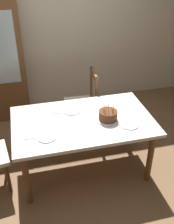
# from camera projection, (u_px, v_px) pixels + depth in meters

# --- Properties ---
(ground) EXTENTS (6.40, 6.40, 0.00)m
(ground) POSITION_uv_depth(u_px,v_px,m) (83.00, 167.00, 3.55)
(ground) COLOR brown
(back_wall) EXTENTS (6.40, 0.10, 2.60)m
(back_wall) POSITION_uv_depth(u_px,v_px,m) (56.00, 28.00, 4.38)
(back_wall) COLOR beige
(back_wall) RESTS_ON ground
(dining_table) EXTENTS (1.62, 0.99, 0.74)m
(dining_table) POSITION_uv_depth(u_px,v_px,m) (83.00, 126.00, 3.21)
(dining_table) COLOR white
(dining_table) RESTS_ON ground
(birthday_cake) EXTENTS (0.28, 0.28, 0.18)m
(birthday_cake) POSITION_uv_depth(u_px,v_px,m) (108.00, 116.00, 3.13)
(birthday_cake) COLOR silver
(birthday_cake) RESTS_ON dining_table
(plate_near_celebrant) EXTENTS (0.22, 0.22, 0.01)m
(plate_near_celebrant) POSITION_uv_depth(u_px,v_px,m) (47.00, 137.00, 2.88)
(plate_near_celebrant) COLOR white
(plate_near_celebrant) RESTS_ON dining_table
(plate_far_side) EXTENTS (0.22, 0.22, 0.01)m
(plate_far_side) POSITION_uv_depth(u_px,v_px,m) (72.00, 110.00, 3.33)
(plate_far_side) COLOR white
(plate_far_side) RESTS_ON dining_table
(plate_near_guest) EXTENTS (0.22, 0.22, 0.01)m
(plate_near_guest) POSITION_uv_depth(u_px,v_px,m) (129.00, 124.00, 3.08)
(plate_near_guest) COLOR white
(plate_near_guest) RESTS_ON dining_table
(fork_near_celebrant) EXTENTS (0.18, 0.02, 0.01)m
(fork_near_celebrant) POSITION_uv_depth(u_px,v_px,m) (31.00, 138.00, 2.86)
(fork_near_celebrant) COLOR silver
(fork_near_celebrant) RESTS_ON dining_table
(fork_far_side) EXTENTS (0.18, 0.05, 0.01)m
(fork_far_side) POSITION_uv_depth(u_px,v_px,m) (59.00, 113.00, 3.28)
(fork_far_side) COLOR silver
(fork_far_side) RESTS_ON dining_table
(fork_near_guest) EXTENTS (0.18, 0.03, 0.01)m
(fork_near_guest) POSITION_uv_depth(u_px,v_px,m) (115.00, 126.00, 3.06)
(fork_near_guest) COLOR silver
(fork_near_guest) RESTS_ON dining_table
(chair_spindle_back) EXTENTS (0.46, 0.46, 0.95)m
(chair_spindle_back) POSITION_uv_depth(u_px,v_px,m) (82.00, 104.00, 4.02)
(chair_spindle_back) COLOR beige
(chair_spindle_back) RESTS_ON ground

